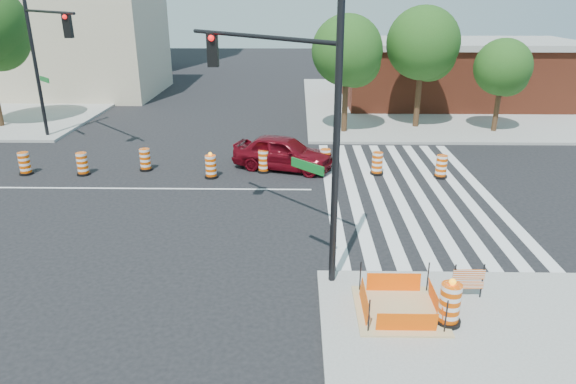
{
  "coord_description": "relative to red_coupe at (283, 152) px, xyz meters",
  "views": [
    {
      "loc": [
        6.39,
        -20.09,
        7.65
      ],
      "look_at": [
        6.09,
        -3.91,
        1.4
      ],
      "focal_mm": 32.0,
      "sensor_mm": 36.0,
      "label": 1
    }
  ],
  "objects": [
    {
      "name": "median_drum_7",
      "position": [
        1.94,
        -0.25,
        -0.32
      ],
      "size": [
        0.6,
        0.6,
        1.02
      ],
      "color": "black",
      "rests_on": "ground"
    },
    {
      "name": "median_drum_4",
      "position": [
        -6.38,
        -0.33,
        -0.32
      ],
      "size": [
        0.6,
        0.6,
        1.02
      ],
      "color": "black",
      "rests_on": "ground"
    },
    {
      "name": "brick_storefront",
      "position": [
        12.25,
        15.25,
        1.52
      ],
      "size": [
        16.5,
        8.5,
        4.6
      ],
      "color": "brown",
      "rests_on": "ground"
    },
    {
      "name": "median_drum_6",
      "position": [
        -0.89,
        -0.49,
        -0.32
      ],
      "size": [
        0.6,
        0.6,
        1.02
      ],
      "color": "black",
      "rests_on": "ground"
    },
    {
      "name": "sidewalk_ne",
      "position": [
        12.25,
        15.25,
        -0.72
      ],
      "size": [
        22.0,
        22.0,
        0.15
      ],
      "primitive_type": "cube",
      "color": "gray",
      "rests_on": "ground"
    },
    {
      "name": "beige_midrise",
      "position": [
        -17.75,
        19.25,
        4.21
      ],
      "size": [
        14.0,
        10.0,
        10.0
      ],
      "primitive_type": "cube",
      "color": "#BAAD8E",
      "rests_on": "ground"
    },
    {
      "name": "median_drum_8",
      "position": [
        4.27,
        -0.7,
        -0.32
      ],
      "size": [
        0.6,
        0.6,
        1.02
      ],
      "color": "black",
      "rests_on": "ground"
    },
    {
      "name": "tree_north_d",
      "position": [
        7.89,
        7.91,
        3.99
      ],
      "size": [
        4.19,
        4.19,
        7.13
      ],
      "color": "#382314",
      "rests_on": "ground"
    },
    {
      "name": "median_drum_5",
      "position": [
        -3.18,
        -1.31,
        -0.31
      ],
      "size": [
        0.6,
        0.6,
        1.18
      ],
      "color": "black",
      "rests_on": "ground"
    },
    {
      "name": "lane_centerline",
      "position": [
        -5.75,
        -2.75,
        -0.79
      ],
      "size": [
        14.0,
        0.12,
        0.01
      ],
      "primitive_type": "cube",
      "color": "silver",
      "rests_on": "ground"
    },
    {
      "name": "tree_north_e",
      "position": [
        12.25,
        6.87,
        2.84
      ],
      "size": [
        3.22,
        3.18,
        5.41
      ],
      "color": "#382314",
      "rests_on": "ground"
    },
    {
      "name": "ground",
      "position": [
        -5.75,
        -2.75,
        -0.79
      ],
      "size": [
        120.0,
        120.0,
        0.0
      ],
      "primitive_type": "plane",
      "color": "black",
      "rests_on": "ground"
    },
    {
      "name": "barricade",
      "position": [
        5.14,
        -11.09,
        -0.1
      ],
      "size": [
        0.84,
        0.07,
        0.98
      ],
      "rotation": [
        0.0,
        0.0,
        0.04
      ],
      "color": "#DA4B04",
      "rests_on": "ground"
    },
    {
      "name": "crosswalk_east",
      "position": [
        5.2,
        -2.75,
        -0.79
      ],
      "size": [
        6.75,
        13.5,
        0.01
      ],
      "color": "silver",
      "rests_on": "ground"
    },
    {
      "name": "excavation_pit",
      "position": [
        3.25,
        -11.75,
        -0.57
      ],
      "size": [
        2.2,
        2.2,
        0.9
      ],
      "color": "tan",
      "rests_on": "ground"
    },
    {
      "name": "red_coupe",
      "position": [
        0.0,
        0.0,
        0.0
      ],
      "size": [
        5.01,
        3.17,
        1.59
      ],
      "primitive_type": "imported",
      "rotation": [
        0.0,
        0.0,
        1.27
      ],
      "color": "#5C0711",
      "rests_on": "ground"
    },
    {
      "name": "signal_pole_nw",
      "position": [
        -12.38,
        4.07,
        4.51
      ],
      "size": [
        4.63,
        4.85,
        8.66
      ],
      "rotation": [
        0.0,
        0.0,
        -0.81
      ],
      "color": "black",
      "rests_on": "ground"
    },
    {
      "name": "median_drum_3",
      "position": [
        -9.04,
        -1.02,
        -0.32
      ],
      "size": [
        0.6,
        0.6,
        1.02
      ],
      "color": "black",
      "rests_on": "ground"
    },
    {
      "name": "median_drum_2",
      "position": [
        -11.68,
        -1.0,
        -0.32
      ],
      "size": [
        0.6,
        0.6,
        1.02
      ],
      "color": "black",
      "rests_on": "ground"
    },
    {
      "name": "pit_drum",
      "position": [
        4.34,
        -12.24,
        -0.13
      ],
      "size": [
        0.63,
        0.63,
        1.24
      ],
      "color": "black",
      "rests_on": "ground"
    },
    {
      "name": "tree_north_c",
      "position": [
        3.43,
        6.65,
        3.71
      ],
      "size": [
        3.95,
        3.95,
        6.72
      ],
      "color": "#382314",
      "rests_on": "ground"
    },
    {
      "name": "signal_pole_se",
      "position": [
        0.44,
        -8.99,
        4.27
      ],
      "size": [
        4.43,
        4.61,
        8.27
      ],
      "rotation": [
        0.0,
        0.0,
        2.33
      ],
      "color": "black",
      "rests_on": "ground"
    },
    {
      "name": "median_drum_9",
      "position": [
        7.05,
        -1.11,
        -0.32
      ],
      "size": [
        0.6,
        0.6,
        1.02
      ],
      "color": "black",
      "rests_on": "ground"
    }
  ]
}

